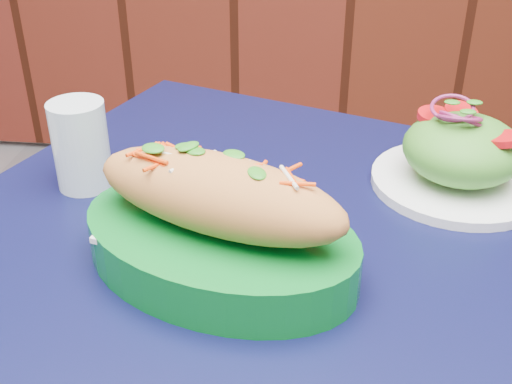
# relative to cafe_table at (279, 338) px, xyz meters

# --- Properties ---
(cafe_table) EXTENTS (1.02, 1.02, 0.75)m
(cafe_table) POSITION_rel_cafe_table_xyz_m (0.00, 0.00, 0.00)
(cafe_table) COLOR black
(cafe_table) RESTS_ON ground
(banh_mi_basket) EXTENTS (0.33, 0.27, 0.13)m
(banh_mi_basket) POSITION_rel_cafe_table_xyz_m (-0.06, -0.00, 0.14)
(banh_mi_basket) COLOR #086C21
(banh_mi_basket) RESTS_ON cafe_table
(salad_plate) EXTENTS (0.20, 0.20, 0.10)m
(salad_plate) POSITION_rel_cafe_table_xyz_m (0.20, 0.19, 0.13)
(salad_plate) COLOR white
(salad_plate) RESTS_ON cafe_table
(water_glass) EXTENTS (0.07, 0.07, 0.11)m
(water_glass) POSITION_rel_cafe_table_xyz_m (-0.25, 0.15, 0.14)
(water_glass) COLOR silver
(water_glass) RESTS_ON cafe_table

